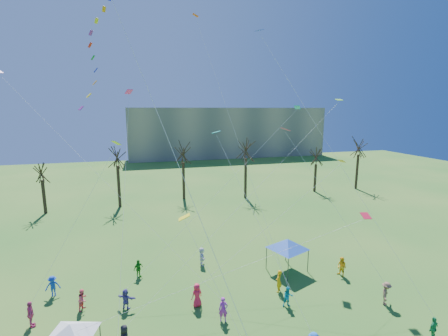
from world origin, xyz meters
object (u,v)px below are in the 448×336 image
object	(u,v)px
distant_building	(227,132)
big_box_kite	(102,43)
canopy_tent_white	(70,330)
canopy_tent_blue	(288,244)

from	to	relation	value
distant_building	big_box_kite	xyz separation A→B (m)	(-28.18, -75.73, 10.63)
canopy_tent_white	distant_building	bearing A→B (deg)	68.43
big_box_kite	canopy_tent_white	distance (m)	16.21
big_box_kite	canopy_tent_blue	xyz separation A→B (m)	(14.18, 4.66, -15.55)
big_box_kite	canopy_tent_white	size ratio (longest dim) A/B	6.85
distant_building	canopy_tent_white	bearing A→B (deg)	-111.57
big_box_kite	canopy_tent_blue	bearing A→B (deg)	18.18
big_box_kite	canopy_tent_white	xyz separation A→B (m)	(-2.57, -2.05, -15.88)
big_box_kite	canopy_tent_blue	world-z (taller)	big_box_kite
canopy_tent_white	canopy_tent_blue	bearing A→B (deg)	21.83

